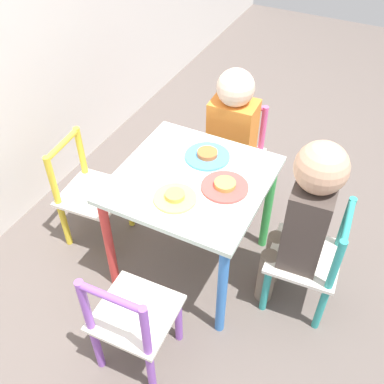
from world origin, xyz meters
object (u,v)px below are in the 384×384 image
at_px(kids_table, 192,194).
at_px(child_right, 231,132).
at_px(plate_right, 207,156).
at_px(chair_purple, 132,320).
at_px(chair_yellow, 89,194).
at_px(chair_pink, 233,157).
at_px(chair_teal, 310,260).
at_px(child_front, 305,215).
at_px(plate_front, 225,186).
at_px(plate_left, 175,197).

xyz_separation_m(kids_table, child_right, (0.42, 0.02, 0.01)).
bearing_deg(kids_table, child_right, 2.51).
bearing_deg(kids_table, plate_right, 0.00).
xyz_separation_m(chair_purple, child_right, (0.90, 0.04, 0.18)).
relative_size(child_right, plate_right, 4.11).
bearing_deg(chair_purple, chair_yellow, -43.72).
height_order(chair_pink, chair_teal, same).
xyz_separation_m(chair_teal, plate_right, (0.10, 0.48, 0.26)).
height_order(chair_pink, child_right, child_right).
xyz_separation_m(chair_purple, child_front, (0.51, -0.40, 0.22)).
height_order(child_right, child_front, child_front).
distance_m(child_right, plate_front, 0.45).
xyz_separation_m(child_front, plate_left, (-0.16, 0.42, 0.04)).
bearing_deg(child_right, kids_table, -90.00).
relative_size(chair_purple, plate_front, 2.94).
height_order(child_front, plate_right, child_front).
relative_size(plate_front, plate_left, 1.12).
bearing_deg(chair_pink, child_right, -90.00).
xyz_separation_m(chair_yellow, plate_right, (0.17, -0.48, 0.26)).
height_order(chair_pink, chair_yellow, same).
distance_m(chair_pink, chair_teal, 0.67).
relative_size(kids_table, plate_right, 3.13).
relative_size(chair_pink, child_front, 0.65).
distance_m(chair_pink, plate_right, 0.44).
distance_m(kids_table, child_right, 0.42).
bearing_deg(chair_teal, chair_yellow, -89.60).
bearing_deg(plate_front, chair_yellow, 93.88).
relative_size(chair_yellow, child_right, 0.70).
xyz_separation_m(kids_table, chair_teal, (0.03, -0.48, -0.17)).
bearing_deg(chair_yellow, chair_purple, -136.28).
bearing_deg(chair_yellow, kids_table, -90.00).
relative_size(kids_table, chair_pink, 1.09).
bearing_deg(chair_pink, plate_right, -89.06).
bearing_deg(child_front, chair_pink, -139.61).
distance_m(chair_pink, plate_left, 0.67).
bearing_deg(plate_left, plate_front, -45.00).
relative_size(chair_yellow, child_front, 0.65).
distance_m(child_right, plate_right, 0.30).
bearing_deg(child_right, plate_right, -88.87).
bearing_deg(plate_right, chair_teal, -101.34).
bearing_deg(child_right, chair_teal, -40.24).
xyz_separation_m(child_right, plate_right, (-0.29, -0.02, 0.08)).
xyz_separation_m(kids_table, plate_right, (0.13, 0.00, 0.09)).
xyz_separation_m(child_front, plate_right, (0.10, 0.42, 0.04)).
height_order(plate_right, plate_front, same).
distance_m(chair_pink, chair_purple, 0.96).
relative_size(chair_pink, child_right, 0.70).
bearing_deg(chair_purple, chair_pink, -89.93).
relative_size(chair_teal, chair_purple, 1.00).
bearing_deg(chair_yellow, plate_right, -75.16).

